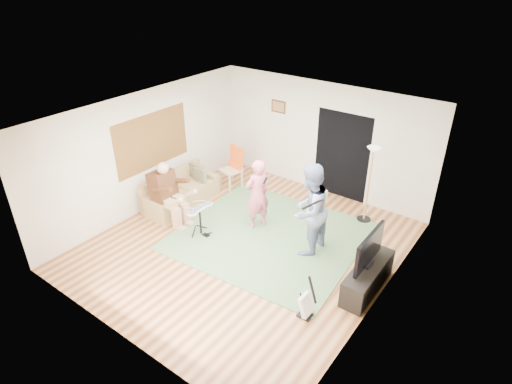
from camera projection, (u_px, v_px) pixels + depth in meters
floor at (246, 245)px, 8.66m from camera, size 6.00×6.00×0.00m
walls at (245, 186)px, 8.01m from camera, size 5.50×6.00×2.70m
ceiling at (244, 117)px, 7.36m from camera, size 6.00×6.00×0.00m
window_blinds at (152, 141)px, 9.48m from camera, size 0.00×2.05×2.05m
doorway at (342, 156)px, 9.98m from camera, size 2.10×0.00×2.10m
picture_frame at (278, 107)px, 10.50m from camera, size 0.42×0.03×0.32m
area_rug at (269, 236)px, 8.94m from camera, size 3.84×3.59×0.02m
sofa at (179, 194)px, 10.02m from camera, size 0.76×1.85×0.75m
drummer at (170, 200)px, 9.20m from camera, size 0.90×0.50×1.38m
drum_kit at (200, 222)px, 8.87m from camera, size 0.37×0.65×0.67m
singer at (257, 194)px, 8.92m from camera, size 0.56×0.67×1.56m
microphone at (265, 180)px, 8.63m from camera, size 0.06×0.06×0.24m
guitarist at (309, 210)px, 8.07m from camera, size 0.71×0.91×1.86m
guitar_held at (320, 198)px, 7.80m from camera, size 0.26×0.61×0.26m
guitar_spare at (306, 305)px, 6.83m from camera, size 0.30×0.27×0.84m
torchiere_lamp at (371, 172)px, 8.92m from camera, size 0.31×0.31×1.74m
dining_chair at (232, 173)px, 10.68m from camera, size 0.53×0.56×1.06m
tv_cabinet at (368, 278)px, 7.40m from camera, size 0.40×1.40×0.50m
television at (369, 248)px, 7.14m from camera, size 0.06×1.03×0.60m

